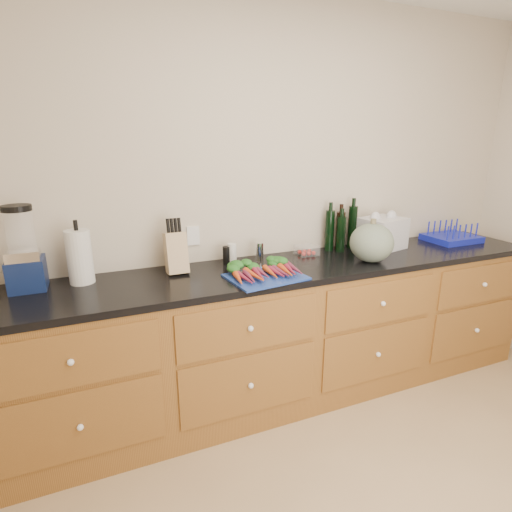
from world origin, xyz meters
name	(u,v)px	position (x,y,z in m)	size (l,w,h in m)	color
wall_back	(276,202)	(0.00, 1.62, 1.30)	(4.10, 0.05, 2.60)	beige
cabinets	(295,333)	(0.00, 1.30, 0.45)	(3.60, 0.64, 0.90)	brown
countertop	(297,267)	(0.00, 1.30, 0.92)	(3.64, 0.62, 0.04)	black
cutting_board	(266,277)	(-0.29, 1.14, 0.95)	(0.43, 0.32, 0.01)	navy
carrots	(263,270)	(-0.29, 1.18, 0.97)	(0.39, 0.28, 0.06)	#DD4C1A
squash	(372,243)	(0.48, 1.17, 1.07)	(0.28, 0.28, 0.25)	#576857
blender_appliance	(24,254)	(-1.54, 1.46, 1.14)	(0.18, 0.18, 0.45)	#0F1C48
paper_towel	(80,257)	(-1.27, 1.46, 1.09)	(0.13, 0.13, 0.30)	silver
knife_block	(176,253)	(-0.75, 1.44, 1.06)	(0.12, 0.12, 0.24)	tan
grinder_salt	(232,254)	(-0.38, 1.48, 1.01)	(0.06, 0.06, 0.13)	silver
grinder_pepper	(226,255)	(-0.42, 1.48, 1.00)	(0.05, 0.05, 0.12)	black
canister_chrome	(260,251)	(-0.18, 1.48, 1.00)	(0.05, 0.05, 0.12)	white
tomato_box	(307,250)	(0.17, 1.47, 0.97)	(0.14, 0.12, 0.07)	white
bottles	(341,230)	(0.47, 1.51, 1.08)	(0.26, 0.13, 0.31)	black
grocery_bag	(382,233)	(0.77, 1.42, 1.05)	(0.31, 0.25, 0.23)	silver
dish_rack	(451,236)	(1.42, 1.38, 0.98)	(0.38, 0.30, 0.15)	#131EAE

